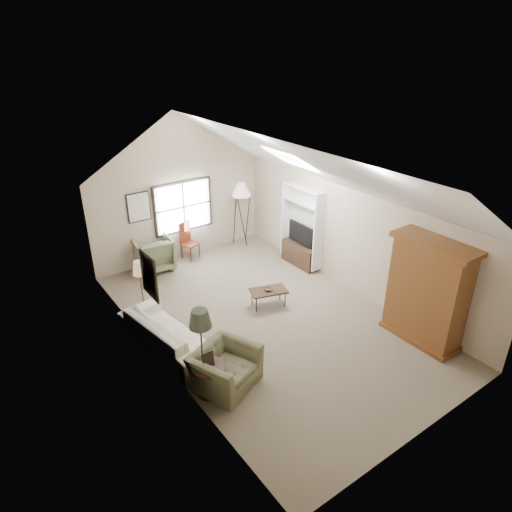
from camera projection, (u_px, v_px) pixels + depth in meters
room_shell at (268, 179)px, 8.72m from camera, size 5.01×8.01×4.00m
window at (183, 207)px, 12.44m from camera, size 1.72×0.08×1.42m
skylight at (291, 159)px, 10.05m from camera, size 0.80×1.20×0.52m
wall_art at (143, 239)px, 9.81m from camera, size 1.97×3.71×0.88m
armoire at (427, 292)px, 9.03m from camera, size 0.60×1.50×2.20m
tv_alcove at (302, 225)px, 12.01m from camera, size 0.32×1.30×2.10m
media_console at (300, 255)px, 12.38m from camera, size 0.34×1.18×0.60m
tv_panel at (301, 234)px, 12.11m from camera, size 0.05×0.90×0.55m
sofa at (168, 333)px, 9.07m from camera, size 1.29×2.48×0.69m
armchair_near at (225, 368)px, 8.11m from camera, size 1.39×1.31×0.72m
armchair_far at (153, 253)px, 12.10m from camera, size 1.07×1.09×0.90m
coffee_table at (269, 298)px, 10.52m from camera, size 0.93×0.69×0.43m
bowl at (269, 289)px, 10.41m from camera, size 0.25×0.25×0.05m
side_table at (209, 380)px, 7.92m from camera, size 0.68×0.68×0.59m
side_chair at (190, 241)px, 12.66m from camera, size 0.51×0.51×1.04m
tripod_lamp at (241, 213)px, 13.37m from camera, size 0.66×0.66×1.91m
dark_lamp at (202, 349)px, 7.83m from camera, size 0.45×0.45×1.65m
tan_lamp at (142, 291)px, 9.77m from camera, size 0.34×0.34×1.48m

